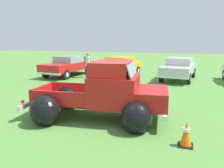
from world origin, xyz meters
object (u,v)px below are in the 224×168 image
at_px(show_car_0, 68,65).
at_px(spectator_0, 88,63).
at_px(vintage_pickup_truck, 107,96).
at_px(lane_cone_0, 186,134).
at_px(show_car_1, 120,66).
at_px(show_car_2, 179,68).

relative_size(show_car_0, spectator_0, 2.69).
distance_m(vintage_pickup_truck, lane_cone_0, 2.85).
bearing_deg(spectator_0, lane_cone_0, -159.35).
distance_m(vintage_pickup_truck, show_car_0, 9.78).
bearing_deg(show_car_0, spectator_0, 82.73).
xyz_separation_m(show_car_0, show_car_1, (3.73, 0.67, -0.00)).
xyz_separation_m(show_car_0, lane_cone_0, (8.47, -9.01, -0.47)).
relative_size(vintage_pickup_truck, lane_cone_0, 7.63).
xyz_separation_m(show_car_0, show_car_2, (7.73, 0.93, -0.00)).
height_order(vintage_pickup_truck, spectator_0, vintage_pickup_truck).
relative_size(show_car_1, lane_cone_0, 7.71).
relative_size(show_car_0, show_car_2, 1.05).
bearing_deg(lane_cone_0, vintage_pickup_truck, 154.07).
distance_m(show_car_1, show_car_2, 4.01).
height_order(spectator_0, lane_cone_0, spectator_0).
relative_size(vintage_pickup_truck, show_car_0, 1.03).
distance_m(spectator_0, lane_cone_0, 10.95).
distance_m(vintage_pickup_truck, spectator_0, 8.49).
bearing_deg(vintage_pickup_truck, show_car_0, 120.34).
distance_m(vintage_pickup_truck, show_car_2, 8.90).
bearing_deg(show_car_0, show_car_1, 105.24).
bearing_deg(show_car_2, lane_cone_0, 10.07).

